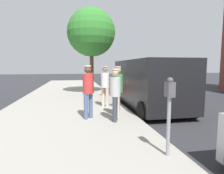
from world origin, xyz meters
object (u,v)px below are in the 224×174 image
(pedestrian_in_gray, at_px, (115,91))
(pedestrian_in_green, at_px, (118,88))
(parking_meter_near, at_px, (119,84))
(pedestrian_in_white, at_px, (105,84))
(street_tree, at_px, (91,33))
(pedestrian_in_red, at_px, (88,88))
(fire_hydrant, at_px, (104,89))
(parking_meter_far, at_px, (169,103))
(parked_van, at_px, (148,82))

(pedestrian_in_gray, height_order, pedestrian_in_green, pedestrian_in_green)
(parking_meter_near, relative_size, pedestrian_in_white, 0.88)
(pedestrian_in_green, bearing_deg, pedestrian_in_white, -83.07)
(parking_meter_near, relative_size, street_tree, 0.29)
(pedestrian_in_red, bearing_deg, fire_hydrant, -104.70)
(pedestrian_in_red, bearing_deg, parking_meter_far, 114.63)
(pedestrian_in_gray, height_order, street_tree, street_tree)
(pedestrian_in_gray, bearing_deg, pedestrian_in_green, -110.38)
(pedestrian_in_white, xyz_separation_m, street_tree, (0.21, -4.10, 2.82))
(parking_meter_near, height_order, parking_meter_far, same)
(street_tree, distance_m, fire_hydrant, 3.62)
(parked_van, distance_m, fire_hydrant, 3.27)
(pedestrian_in_green, relative_size, fire_hydrant, 2.01)
(pedestrian_in_green, height_order, parked_van, parked_van)
(parking_meter_near, distance_m, fire_hydrant, 3.57)
(pedestrian_in_gray, height_order, fire_hydrant, pedestrian_in_gray)
(parked_van, xyz_separation_m, street_tree, (2.20, -3.90, 2.81))
(parking_meter_far, bearing_deg, fire_hydrant, -89.25)
(pedestrian_in_red, xyz_separation_m, parked_van, (-2.83, -1.90, -0.01))
(parking_meter_far, bearing_deg, pedestrian_in_white, -83.86)
(pedestrian_in_gray, bearing_deg, parked_van, -130.60)
(parking_meter_near, xyz_separation_m, parking_meter_far, (0.00, 4.07, 0.00))
(parking_meter_near, distance_m, pedestrian_in_red, 1.77)
(parked_van, bearing_deg, fire_hydrant, -60.18)
(pedestrian_in_gray, distance_m, pedestrian_in_white, 2.16)
(pedestrian_in_red, height_order, pedestrian_in_green, pedestrian_in_red)
(pedestrian_in_white, height_order, street_tree, street_tree)
(street_tree, bearing_deg, fire_hydrant, 118.37)
(street_tree, bearing_deg, parked_van, 119.41)
(parking_meter_far, height_order, pedestrian_in_gray, pedestrian_in_gray)
(pedestrian_in_green, bearing_deg, parked_van, -135.53)
(parking_meter_near, height_order, pedestrian_in_red, pedestrian_in_red)
(parking_meter_near, distance_m, pedestrian_in_white, 0.73)
(parking_meter_far, height_order, pedestrian_in_white, pedestrian_in_white)
(pedestrian_in_green, xyz_separation_m, street_tree, (0.40, -5.68, 2.82))
(parking_meter_near, bearing_deg, pedestrian_in_gray, 72.25)
(pedestrian_in_red, height_order, pedestrian_in_white, pedestrian_in_red)
(pedestrian_in_white, bearing_deg, fire_hydrant, -97.53)
(parking_meter_near, relative_size, parked_van, 0.29)
(pedestrian_in_green, distance_m, street_tree, 6.35)
(pedestrian_in_gray, height_order, parked_van, parked_van)
(fire_hydrant, bearing_deg, pedestrian_in_red, 75.30)
(pedestrian_in_white, bearing_deg, pedestrian_in_gray, 89.27)
(parking_meter_near, relative_size, pedestrian_in_red, 0.87)
(pedestrian_in_red, bearing_deg, pedestrian_in_white, -116.17)
(parked_van, relative_size, fire_hydrant, 6.08)
(parked_van, bearing_deg, street_tree, -60.59)
(pedestrian_in_red, distance_m, pedestrian_in_white, 1.89)
(parking_meter_far, xyz_separation_m, pedestrian_in_red, (1.33, -2.90, -0.02))
(pedestrian_in_red, relative_size, parked_van, 0.34)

